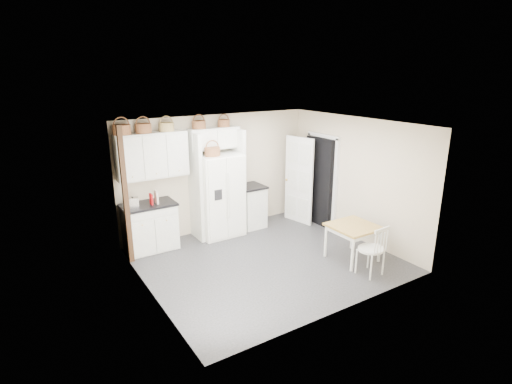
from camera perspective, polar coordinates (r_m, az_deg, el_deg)
floor at (r=7.79m, az=1.50°, el=-9.71°), size 4.50×4.50×0.00m
ceiling at (r=7.02m, az=1.66°, el=9.63°), size 4.50×4.50×0.00m
wall_back at (r=8.97m, az=-5.57°, el=2.68°), size 4.50×0.00×4.50m
wall_left at (r=6.39m, az=-15.46°, el=-3.75°), size 0.00×4.00×4.00m
wall_right at (r=8.71m, az=13.97°, el=1.84°), size 0.00×4.00×4.00m
refrigerator at (r=8.71m, az=-5.33°, el=-0.44°), size 0.94×0.75×1.81m
base_cab_left at (r=8.36m, az=-14.93°, el=-4.91°), size 1.00×0.63×0.93m
base_cab_right at (r=9.27m, az=-0.81°, el=-2.11°), size 0.54×0.64×0.94m
dining_table at (r=7.91m, az=13.61°, el=-7.00°), size 0.83×0.83×0.69m
windsor_chair at (r=7.37m, az=16.09°, el=-7.82°), size 0.50×0.46×0.97m
counter_left at (r=8.19m, az=-15.19°, el=-1.75°), size 1.05×0.68×0.04m
counter_right at (r=9.12m, az=-0.82°, el=0.82°), size 0.58×0.69×0.04m
toaster at (r=7.99m, az=-17.48°, el=-1.49°), size 0.33×0.23×0.21m
cookbook_red at (r=8.10m, az=-14.75°, el=-1.00°), size 0.03×0.14×0.21m
cookbook_cream at (r=8.12m, az=-14.05°, el=-0.71°), size 0.04×0.18×0.26m
basket_upper_a at (r=7.90m, az=-18.62°, el=8.42°), size 0.33×0.33×0.19m
basket_upper_b at (r=8.01m, az=-15.79°, el=8.75°), size 0.31×0.31×0.18m
basket_upper_c at (r=8.15m, az=-12.66°, el=9.06°), size 0.29×0.29×0.17m
basket_bridge_a at (r=8.41m, az=-8.16°, el=9.50°), size 0.29×0.29×0.16m
basket_bridge_b at (r=8.66m, az=-4.63°, el=9.78°), size 0.26×0.26×0.15m
basket_fridge_a at (r=8.31m, az=-6.26°, el=5.75°), size 0.33×0.33×0.18m
upper_cabinet at (r=8.13m, az=-14.63°, el=5.08°), size 1.40×0.34×0.90m
bridge_cabinet at (r=8.59m, az=-6.10°, el=7.66°), size 1.12×0.34×0.45m
fridge_panel_left at (r=8.47m, az=-8.59°, el=0.68°), size 0.08×0.60×2.30m
fridge_panel_right at (r=8.91m, az=-2.60°, el=1.66°), size 0.08×0.60×2.30m
trim_post at (r=7.64m, az=-18.14°, el=-0.60°), size 0.09×0.09×2.60m
doorway_void at (r=9.41m, az=9.11°, el=1.50°), size 0.18×0.85×2.05m
door_slab at (r=9.44m, az=6.13°, el=1.66°), size 0.21×0.79×2.05m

